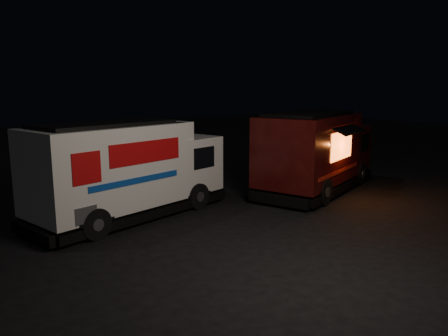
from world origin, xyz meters
TOP-DOWN VIEW (x-y plane):
  - ground at (0.00, 0.00)m, footprint 80.00×80.00m
  - white_truck at (-1.91, 3.25)m, footprint 7.02×3.75m
  - red_truck at (5.45, 2.18)m, footprint 7.11×4.49m

SIDE VIEW (x-z plane):
  - ground at x=0.00m, z-range 0.00..0.00m
  - white_truck at x=-1.91m, z-range 0.00..3.03m
  - red_truck at x=5.45m, z-range 0.00..3.11m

